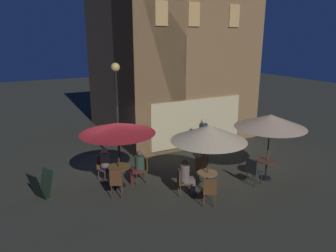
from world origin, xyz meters
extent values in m
plane|color=#343429|center=(0.00, 0.00, 0.00)|extent=(60.00, 60.00, 0.00)
cube|color=olive|center=(4.79, 2.27, 3.90)|extent=(6.65, 2.38, 7.80)
cube|color=olive|center=(2.66, 4.55, 3.90)|extent=(2.38, 6.95, 7.80)
cube|color=#F4B96A|center=(2.67, 1.05, 5.87)|extent=(0.55, 0.06, 0.95)
cube|color=#F4B96A|center=(4.17, 1.05, 5.87)|extent=(0.55, 0.06, 0.95)
cube|color=#F4B96A|center=(6.28, 1.05, 5.87)|extent=(0.55, 0.06, 0.95)
cube|color=beige|center=(4.46, 1.04, 1.25)|extent=(4.66, 0.08, 2.10)
cylinder|color=black|center=(0.53, 0.58, 1.91)|extent=(0.10, 0.10, 3.82)
sphere|color=#FCD269|center=(0.53, 0.58, 3.92)|extent=(0.33, 0.33, 0.33)
cube|color=black|center=(-2.35, -0.47, 0.45)|extent=(0.50, 0.61, 0.86)
cube|color=black|center=(-2.66, -0.64, 0.45)|extent=(0.50, 0.61, 0.86)
cylinder|color=black|center=(2.33, -2.81, 0.01)|extent=(0.40, 0.40, 0.03)
cylinder|color=black|center=(2.33, -2.81, 0.35)|extent=(0.06, 0.06, 0.69)
cylinder|color=olive|center=(2.33, -2.81, 0.71)|extent=(0.67, 0.67, 0.03)
cylinder|color=black|center=(-0.03, -0.99, 0.01)|extent=(0.40, 0.40, 0.03)
cylinder|color=black|center=(-0.03, -0.99, 0.35)|extent=(0.06, 0.06, 0.70)
cylinder|color=brown|center=(-0.03, -0.99, 0.72)|extent=(0.78, 0.78, 0.03)
cylinder|color=black|center=(4.84, -2.93, 0.01)|extent=(0.40, 0.40, 0.03)
cylinder|color=black|center=(4.84, -2.93, 0.35)|extent=(0.06, 0.06, 0.70)
cylinder|color=#493124|center=(4.84, -2.93, 0.71)|extent=(0.75, 0.75, 0.03)
cylinder|color=black|center=(2.33, -2.81, 0.03)|extent=(0.36, 0.36, 0.06)
cylinder|color=#4F3927|center=(2.33, -2.81, 1.14)|extent=(0.05, 0.05, 2.28)
cone|color=beige|center=(2.33, -2.81, 2.07)|extent=(2.43, 2.43, 0.51)
cylinder|color=black|center=(-0.03, -0.99, 0.03)|extent=(0.36, 0.36, 0.06)
cylinder|color=#513023|center=(-0.03, -0.99, 1.11)|extent=(0.05, 0.05, 2.22)
cone|color=maroon|center=(-0.03, -0.99, 2.10)|extent=(2.51, 2.51, 0.36)
cylinder|color=black|center=(4.84, -2.93, 0.03)|extent=(0.36, 0.36, 0.06)
cylinder|color=#4F3624|center=(4.84, -2.93, 1.18)|extent=(0.05, 0.05, 2.35)
cone|color=tan|center=(4.84, -2.93, 2.17)|extent=(2.48, 2.48, 0.46)
cylinder|color=brown|center=(2.66, -2.38, 0.21)|extent=(0.03, 0.03, 0.43)
cylinder|color=brown|center=(2.36, -2.27, 0.21)|extent=(0.03, 0.03, 0.43)
cylinder|color=brown|center=(2.77, -2.07, 0.21)|extent=(0.03, 0.03, 0.43)
cylinder|color=brown|center=(2.47, -1.96, 0.21)|extent=(0.03, 0.03, 0.43)
cube|color=brown|center=(2.57, -2.17, 0.44)|extent=(0.51, 0.51, 0.04)
cube|color=brown|center=(2.63, -2.00, 0.70)|extent=(0.39, 0.18, 0.47)
cylinder|color=brown|center=(1.83, -2.45, 0.21)|extent=(0.03, 0.03, 0.42)
cylinder|color=brown|center=(1.72, -2.78, 0.21)|extent=(0.03, 0.03, 0.42)
cylinder|color=brown|center=(1.51, -2.34, 0.21)|extent=(0.03, 0.03, 0.42)
cylinder|color=brown|center=(1.40, -2.66, 0.21)|extent=(0.03, 0.03, 0.42)
cube|color=brown|center=(1.61, -2.56, 0.44)|extent=(0.55, 0.55, 0.04)
cube|color=brown|center=(1.43, -2.49, 0.68)|extent=(0.18, 0.42, 0.45)
cylinder|color=brown|center=(1.87, -3.27, 0.22)|extent=(0.03, 0.03, 0.44)
cylinder|color=brown|center=(2.15, -3.44, 0.22)|extent=(0.03, 0.03, 0.44)
cylinder|color=brown|center=(1.71, -3.55, 0.22)|extent=(0.03, 0.03, 0.44)
cylinder|color=brown|center=(1.99, -3.71, 0.22)|extent=(0.03, 0.03, 0.44)
cube|color=brown|center=(1.93, -3.49, 0.45)|extent=(0.55, 0.55, 0.04)
cube|color=brown|center=(1.84, -3.65, 0.70)|extent=(0.37, 0.24, 0.47)
cylinder|color=#573616|center=(0.50, -1.22, 0.23)|extent=(0.03, 0.03, 0.46)
cylinder|color=#573616|center=(0.53, -0.87, 0.23)|extent=(0.03, 0.03, 0.46)
cylinder|color=#573616|center=(0.85, -1.25, 0.23)|extent=(0.03, 0.03, 0.46)
cylinder|color=#573616|center=(0.88, -0.90, 0.23)|extent=(0.03, 0.03, 0.46)
cube|color=#573616|center=(0.69, -1.06, 0.48)|extent=(0.48, 0.48, 0.04)
cube|color=#573616|center=(0.89, -1.07, 0.71)|extent=(0.08, 0.44, 0.42)
cylinder|color=brown|center=(-0.09, -0.39, 0.21)|extent=(0.03, 0.03, 0.43)
cylinder|color=brown|center=(-0.41, -0.53, 0.21)|extent=(0.03, 0.03, 0.43)
cylinder|color=brown|center=(-0.22, -0.07, 0.21)|extent=(0.03, 0.03, 0.43)
cylinder|color=brown|center=(-0.54, -0.20, 0.21)|extent=(0.03, 0.03, 0.43)
cube|color=brown|center=(-0.31, -0.30, 0.45)|extent=(0.57, 0.57, 0.04)
cube|color=brown|center=(-0.39, -0.11, 0.70)|extent=(0.42, 0.20, 0.47)
cylinder|color=brown|center=(-0.44, -1.45, 0.24)|extent=(0.03, 0.03, 0.47)
cylinder|color=brown|center=(-0.16, -1.59, 0.24)|extent=(0.03, 0.03, 0.47)
cylinder|color=brown|center=(-0.58, -1.73, 0.24)|extent=(0.03, 0.03, 0.47)
cylinder|color=brown|center=(-0.30, -1.87, 0.24)|extent=(0.03, 0.03, 0.47)
cube|color=brown|center=(-0.37, -1.66, 0.49)|extent=(0.52, 0.52, 0.03)
cube|color=brown|center=(-0.45, -1.81, 0.75)|extent=(0.36, 0.21, 0.49)
cylinder|color=#242726|center=(4.30, -2.85, 0.23)|extent=(0.03, 0.03, 0.45)
cylinder|color=#242726|center=(4.36, -3.20, 0.23)|extent=(0.03, 0.03, 0.45)
cylinder|color=#242726|center=(3.95, -2.91, 0.23)|extent=(0.03, 0.03, 0.45)
cylinder|color=#242726|center=(4.01, -3.26, 0.23)|extent=(0.03, 0.03, 0.45)
cube|color=#242726|center=(4.16, -3.05, 0.47)|extent=(0.51, 0.51, 0.04)
cube|color=#242726|center=(3.96, -3.09, 0.73)|extent=(0.12, 0.44, 0.48)
cube|color=slate|center=(1.75, -2.60, 0.49)|extent=(0.45, 0.42, 0.14)
cylinder|color=slate|center=(1.90, -2.66, 0.24)|extent=(0.14, 0.14, 0.49)
cylinder|color=#736258|center=(1.61, -2.56, 0.77)|extent=(0.32, 0.32, 0.56)
sphere|color=brown|center=(1.61, -2.56, 1.13)|extent=(0.20, 0.20, 0.20)
cube|color=#4D1D20|center=(0.55, -1.04, 0.49)|extent=(0.39, 0.37, 0.14)
cylinder|color=#4D1D20|center=(0.40, -1.03, 0.24)|extent=(0.14, 0.14, 0.49)
cylinder|color=#304738|center=(0.69, -1.06, 0.75)|extent=(0.34, 0.34, 0.52)
sphere|color=brown|center=(0.69, -1.06, 1.10)|extent=(0.20, 0.20, 0.20)
cube|color=navy|center=(-0.26, -0.43, 0.49)|extent=(0.45, 0.46, 0.14)
cylinder|color=navy|center=(-0.20, -0.58, 0.24)|extent=(0.14, 0.14, 0.49)
cylinder|color=#776556|center=(-0.31, -0.30, 0.77)|extent=(0.34, 0.34, 0.55)
sphere|color=beige|center=(-0.31, -0.30, 1.14)|extent=(0.22, 0.22, 0.22)
cylinder|color=gray|center=(4.07, -0.01, 0.44)|extent=(0.29, 0.29, 0.89)
cylinder|color=#2B3843|center=(4.07, -0.01, 1.18)|extent=(0.34, 0.34, 0.59)
sphere|color=beige|center=(4.07, -0.01, 1.57)|extent=(0.22, 0.22, 0.22)
camera|label=1|loc=(-3.37, -10.66, 4.99)|focal=34.22mm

